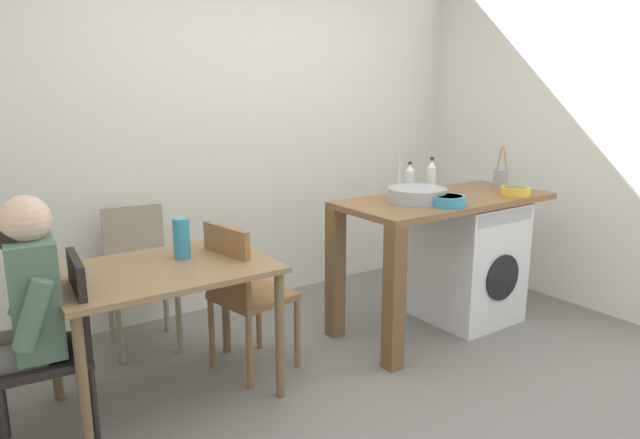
{
  "coord_description": "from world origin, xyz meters",
  "views": [
    {
      "loc": [
        -1.94,
        -2.21,
        1.66
      ],
      "look_at": [
        -0.1,
        0.45,
        0.91
      ],
      "focal_mm": 32.75,
      "sensor_mm": 36.0,
      "label": 1
    }
  ],
  "objects": [
    {
      "name": "chair_spare_by_wall",
      "position": [
        -0.86,
        1.39,
        0.51
      ],
      "size": [
        0.45,
        0.45,
        0.9
      ],
      "rotation": [
        0.0,
        0.0,
        3.01
      ],
      "color": "gray",
      "rests_on": "ground_plane"
    },
    {
      "name": "bottle_squat_brown",
      "position": [
        0.97,
        0.63,
        1.03
      ],
      "size": [
        0.06,
        0.06,
        0.25
      ],
      "color": "silver",
      "rests_on": "kitchen_counter"
    },
    {
      "name": "chair_opposite",
      "position": [
        -0.5,
        0.65,
        0.51
      ],
      "size": [
        0.47,
        0.47,
        0.9
      ],
      "rotation": [
        0.0,
        0.0,
        -1.39
      ],
      "color": "olive",
      "rests_on": "ground_plane"
    },
    {
      "name": "kitchen_counter",
      "position": [
        0.73,
        0.47,
        0.76
      ],
      "size": [
        1.5,
        0.68,
        0.92
      ],
      "color": "brown",
      "rests_on": "ground_plane"
    },
    {
      "name": "ground_plane",
      "position": [
        0.0,
        0.0,
        0.0
      ],
      "size": [
        5.46,
        5.46,
        0.0
      ],
      "primitive_type": "plane",
      "color": "slate"
    },
    {
      "name": "wall_back",
      "position": [
        0.0,
        1.75,
        1.35
      ],
      "size": [
        4.6,
        0.1,
        2.7
      ],
      "primitive_type": "cube",
      "color": "silver",
      "rests_on": "ground_plane"
    },
    {
      "name": "colander",
      "position": [
        1.39,
        0.25,
        0.95
      ],
      "size": [
        0.2,
        0.2,
        0.06
      ],
      "color": "gold",
      "rests_on": "kitchen_counter"
    },
    {
      "name": "washing_machine",
      "position": [
        1.2,
        0.46,
        0.43
      ],
      "size": [
        0.6,
        0.61,
        0.86
      ],
      "color": "silver",
      "rests_on": "ground_plane"
    },
    {
      "name": "utensil_crock",
      "position": [
        1.57,
        0.52,
        0.99
      ],
      "size": [
        0.11,
        0.11,
        0.3
      ],
      "color": "gray",
      "rests_on": "kitchen_counter"
    },
    {
      "name": "mixing_bowl",
      "position": [
        0.74,
        0.27,
        0.96
      ],
      "size": [
        0.23,
        0.23,
        0.06
      ],
      "color": "teal",
      "rests_on": "kitchen_counter"
    },
    {
      "name": "wall_counter_side",
      "position": [
        2.15,
        0.0,
        1.35
      ],
      "size": [
        0.1,
        3.8,
        2.7
      ],
      "primitive_type": "cube",
      "color": "silver",
      "rests_on": "ground_plane"
    },
    {
      "name": "tap",
      "position": [
        0.68,
        0.65,
        1.06
      ],
      "size": [
        0.02,
        0.02,
        0.28
      ],
      "primitive_type": "cylinder",
      "color": "#B2B2B7",
      "rests_on": "kitchen_counter"
    },
    {
      "name": "dining_table",
      "position": [
        -0.97,
        0.61,
        0.64
      ],
      "size": [
        1.1,
        0.76,
        0.74
      ],
      "color": "olive",
      "rests_on": "ground_plane"
    },
    {
      "name": "bottle_tall_green",
      "position": [
        0.85,
        0.72,
        1.02
      ],
      "size": [
        0.06,
        0.06,
        0.22
      ],
      "color": "silver",
      "rests_on": "kitchen_counter"
    },
    {
      "name": "vase",
      "position": [
        -0.82,
        0.71,
        0.85
      ],
      "size": [
        0.09,
        0.09,
        0.22
      ],
      "primitive_type": "cylinder",
      "color": "teal",
      "rests_on": "dining_table"
    },
    {
      "name": "scissors",
      "position": [
        0.89,
        0.37,
        0.92
      ],
      "size": [
        0.15,
        0.06,
        0.01
      ],
      "color": "#B2B2B7",
      "rests_on": "kitchen_counter"
    },
    {
      "name": "sink_basin",
      "position": [
        0.68,
        0.47,
        0.97
      ],
      "size": [
        0.38,
        0.38,
        0.09
      ],
      "primitive_type": "cylinder",
      "color": "#9EA0A5",
      "rests_on": "kitchen_counter"
    },
    {
      "name": "chair_person_seat",
      "position": [
        -1.52,
        0.51,
        0.51
      ],
      "size": [
        0.44,
        0.44,
        0.9
      ],
      "rotation": [
        0.0,
        0.0,
        1.48
      ],
      "color": "black",
      "rests_on": "ground_plane"
    },
    {
      "name": "seated_person",
      "position": [
        -1.68,
        0.52,
        0.67
      ],
      "size": [
        0.52,
        0.53,
        1.2
      ],
      "rotation": [
        0.0,
        0.0,
        1.48
      ],
      "color": "#595651",
      "rests_on": "ground_plane"
    }
  ]
}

